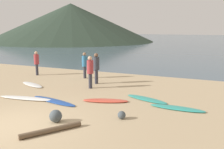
{
  "coord_description": "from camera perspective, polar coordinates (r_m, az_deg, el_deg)",
  "views": [
    {
      "loc": [
        6.06,
        -5.61,
        3.12
      ],
      "look_at": [
        0.61,
        6.55,
        0.6
      ],
      "focal_mm": 39.93,
      "sensor_mm": 36.0,
      "label": 1
    }
  ],
  "objects": [
    {
      "name": "driftwood_log",
      "position": [
        7.9,
        -13.71,
        -12.23
      ],
      "size": [
        1.19,
        1.68,
        0.16
      ],
      "primitive_type": "cylinder",
      "rotation": [
        0.0,
        1.57,
        0.99
      ],
      "color": "brown",
      "rests_on": "ground"
    },
    {
      "name": "surfboard_4",
      "position": [
        11.07,
        7.89,
        -5.58
      ],
      "size": [
        2.12,
        1.19,
        0.07
      ],
      "primitive_type": "ellipsoid",
      "rotation": [
        0.0,
        0.0,
        -0.34
      ],
      "color": "teal",
      "rests_on": "ground"
    },
    {
      "name": "person_2",
      "position": [
        12.87,
        -5.02,
        1.16
      ],
      "size": [
        0.34,
        0.34,
        1.69
      ],
      "rotation": [
        0.0,
        0.0,
        4.86
      ],
      "color": "#2D2D38",
      "rests_on": "ground"
    },
    {
      "name": "ground_plane",
      "position": [
        17.05,
        2.89,
        -0.19
      ],
      "size": [
        120.0,
        120.0,
        0.2
      ],
      "primitive_type": "cube",
      "color": "tan",
      "rests_on": "ground"
    },
    {
      "name": "surfboard_3",
      "position": [
        10.7,
        -1.48,
        -5.99
      ],
      "size": [
        2.02,
        1.14,
        0.09
      ],
      "primitive_type": "ellipsoid",
      "rotation": [
        0.0,
        0.0,
        0.33
      ],
      "color": "#D84C38",
      "rests_on": "ground"
    },
    {
      "name": "surfboard_5",
      "position": [
        10.08,
        14.68,
        -7.44
      ],
      "size": [
        2.15,
        0.58,
        0.08
      ],
      "primitive_type": "ellipsoid",
      "rotation": [
        0.0,
        0.0,
        -0.03
      ],
      "color": "teal",
      "rests_on": "ground"
    },
    {
      "name": "beach_rock_near",
      "position": [
        8.63,
        -12.79,
        -9.26
      ],
      "size": [
        0.42,
        0.42,
        0.42
      ],
      "primitive_type": "sphere",
      "color": "#434C51",
      "rests_on": "ground"
    },
    {
      "name": "beach_rock_far",
      "position": [
        8.73,
        2.22,
        -9.26
      ],
      "size": [
        0.28,
        0.28,
        0.28
      ],
      "primitive_type": "sphere",
      "color": "#434C51",
      "rests_on": "ground"
    },
    {
      "name": "surfboard_2",
      "position": [
        10.98,
        -13.21,
        -5.9
      ],
      "size": [
        2.59,
        1.0,
        0.07
      ],
      "primitive_type": "ellipsoid",
      "rotation": [
        0.0,
        0.0,
        -0.21
      ],
      "color": "#1E479E",
      "rests_on": "ground"
    },
    {
      "name": "surfboard_1",
      "position": [
        11.67,
        -19.05,
        -5.15
      ],
      "size": [
        2.71,
        0.88,
        0.1
      ],
      "primitive_type": "ellipsoid",
      "rotation": [
        0.0,
        0.0,
        0.16
      ],
      "color": "white",
      "rests_on": "ground"
    },
    {
      "name": "headland_hill",
      "position": [
        58.65,
        -9.35,
        11.66
      ],
      "size": [
        37.4,
        37.4,
        8.47
      ],
      "primitive_type": "cone",
      "color": "#28382B",
      "rests_on": "ground"
    },
    {
      "name": "person_1",
      "position": [
        15.53,
        -6.29,
        2.62
      ],
      "size": [
        0.33,
        0.33,
        1.61
      ],
      "rotation": [
        0.0,
        0.0,
        2.44
      ],
      "color": "#2D2D38",
      "rests_on": "ground"
    },
    {
      "name": "surfboard_0",
      "position": [
        14.33,
        -17.82,
        -2.21
      ],
      "size": [
        2.03,
        1.21,
        0.09
      ],
      "primitive_type": "ellipsoid",
      "rotation": [
        0.0,
        0.0,
        -0.37
      ],
      "color": "white",
      "rests_on": "ground"
    },
    {
      "name": "ocean_water",
      "position": [
        66.08,
        19.03,
        7.42
      ],
      "size": [
        140.0,
        100.0,
        0.01
      ],
      "primitive_type": "cube",
      "color": "#475B6B",
      "rests_on": "ground"
    },
    {
      "name": "person_3",
      "position": [
        17.17,
        -16.9,
        2.94
      ],
      "size": [
        0.32,
        0.32,
        1.59
      ],
      "rotation": [
        0.0,
        0.0,
        4.11
      ],
      "color": "#2D2D38",
      "rests_on": "ground"
    },
    {
      "name": "person_0",
      "position": [
        13.91,
        -3.63,
        2.01
      ],
      "size": [
        0.35,
        0.35,
        1.73
      ],
      "rotation": [
        0.0,
        0.0,
        0.29
      ],
      "color": "#2D2D38",
      "rests_on": "ground"
    }
  ]
}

